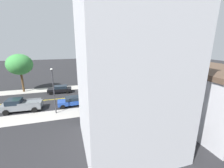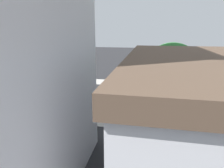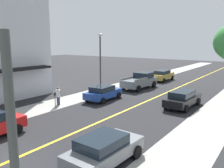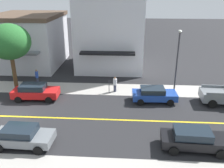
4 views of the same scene
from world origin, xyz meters
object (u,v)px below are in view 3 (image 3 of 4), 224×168
Objects in this scene: gold_sedan_left_curb at (163,75)px; grey_pickup_truck at (140,81)px; grey_sedan_right_curb at (104,149)px; parking_meter at (55,97)px; pedestrian_white_shirt at (58,96)px; street_lamp at (100,57)px; black_sedan_right_curb at (183,98)px; blue_sedan_left_curb at (103,93)px.

grey_pickup_truck is at bearing -179.25° from gold_sedan_left_curb.
gold_sedan_left_curb is 1.13× the size of grey_sedan_right_curb.
pedestrian_white_shirt is at bearing 115.33° from parking_meter.
grey_sedan_right_curb reaches higher than parking_meter.
parking_meter is at bearing 172.95° from grey_pickup_truck.
parking_meter is at bearing 174.23° from gold_sedan_left_curb.
grey_pickup_truck is (2.26, 4.99, -3.09)m from street_lamp.
street_lamp reaches higher than gold_sedan_left_curb.
black_sedan_right_curb is at bearing -149.78° from gold_sedan_left_curb.
parking_meter is at bearing 154.89° from blue_sedan_left_curb.
parking_meter is 7.51m from street_lamp.
grey_pickup_truck reaches higher than grey_sedan_right_curb.
blue_sedan_left_curb is at bearing 67.17° from parking_meter.
parking_meter is at bearing 128.10° from black_sedan_right_curb.
blue_sedan_left_curb is 0.91× the size of gold_sedan_left_curb.
black_sedan_right_curb is 11.11m from pedestrian_white_shirt.
grey_pickup_truck is at bearing 25.73° from grey_sedan_right_curb.
gold_sedan_left_curb is at bearing 79.96° from street_lamp.
grey_pickup_truck reaches higher than pedestrian_white_shirt.
blue_sedan_left_curb reaches higher than parking_meter.
blue_sedan_left_curb is 0.78× the size of grey_pickup_truck.
grey_sedan_right_curb is at bearing -153.76° from grey_pickup_truck.
pedestrian_white_shirt is (-0.29, 0.60, 0.00)m from parking_meter.
gold_sedan_left_curb is at bearing 19.47° from grey_sedan_right_curb.
black_sedan_right_curb is at bearing 35.40° from parking_meter.
parking_meter is 0.20× the size of street_lamp.
street_lamp is at bearing 40.91° from grey_sedan_right_curb.
street_lamp is 6.96m from pedestrian_white_shirt.
gold_sedan_left_curb is 0.86× the size of grey_pickup_truck.
parking_meter is 0.30× the size of blue_sedan_left_curb.
gold_sedan_left_curb reaches higher than parking_meter.
street_lamp reaches higher than black_sedan_right_curb.
grey_pickup_truck is 3.33× the size of pedestrian_white_shirt.
pedestrian_white_shirt is (-2.26, -11.18, -0.09)m from grey_pickup_truck.
grey_pickup_truck is at bearing 80.49° from parking_meter.
parking_meter is 18.99m from gold_sedan_left_curb.
grey_pickup_truck is at bearing -3.01° from blue_sedan_left_curb.
blue_sedan_left_curb is 0.93× the size of black_sedan_right_curb.
black_sedan_right_curb is 8.90m from grey_pickup_truck.
pedestrian_white_shirt is at bearing 171.03° from grey_pickup_truck.
blue_sedan_left_curb is at bearing 39.89° from grey_sedan_right_curb.
black_sedan_right_curb is (7.25, 2.03, 0.02)m from blue_sedan_left_curb.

